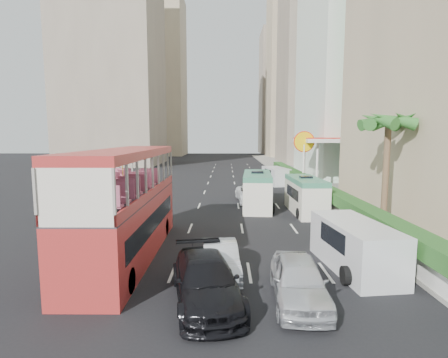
{
  "coord_description": "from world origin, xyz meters",
  "views": [
    {
      "loc": [
        -1.35,
        -16.0,
        5.66
      ],
      "look_at": [
        -1.5,
        4.0,
        3.2
      ],
      "focal_mm": 28.0,
      "sensor_mm": 36.0,
      "label": 1
    }
  ],
  "objects_px": {
    "minibus_far": "(305,195)",
    "palm_tree": "(386,176)",
    "car_silver_lane_a": "(220,274)",
    "car_black": "(206,301)",
    "van_asset": "(252,202)",
    "car_silver_lane_b": "(298,301)",
    "shell_station": "(328,162)",
    "panel_van_far": "(276,176)",
    "double_decker_bus": "(127,204)",
    "panel_van_near": "(355,246)",
    "minibus_near": "(257,191)"
  },
  "relations": [
    {
      "from": "shell_station",
      "to": "car_silver_lane_b",
      "type": "bearing_deg",
      "value": -107.86
    },
    {
      "from": "car_silver_lane_a",
      "to": "panel_van_near",
      "type": "relative_size",
      "value": 0.79
    },
    {
      "from": "car_silver_lane_a",
      "to": "minibus_far",
      "type": "bearing_deg",
      "value": 57.52
    },
    {
      "from": "panel_van_far",
      "to": "shell_station",
      "type": "height_order",
      "value": "shell_station"
    },
    {
      "from": "car_silver_lane_b",
      "to": "minibus_near",
      "type": "height_order",
      "value": "minibus_near"
    },
    {
      "from": "car_black",
      "to": "van_asset",
      "type": "bearing_deg",
      "value": 69.94
    },
    {
      "from": "car_silver_lane_a",
      "to": "car_silver_lane_b",
      "type": "relative_size",
      "value": 0.9
    },
    {
      "from": "minibus_near",
      "to": "shell_station",
      "type": "height_order",
      "value": "shell_station"
    },
    {
      "from": "minibus_far",
      "to": "panel_van_far",
      "type": "xyz_separation_m",
      "value": [
        -0.03,
        15.49,
        -0.31
      ]
    },
    {
      "from": "car_black",
      "to": "palm_tree",
      "type": "bearing_deg",
      "value": 30.09
    },
    {
      "from": "panel_van_near",
      "to": "car_black",
      "type": "bearing_deg",
      "value": -160.65
    },
    {
      "from": "car_black",
      "to": "panel_van_far",
      "type": "relative_size",
      "value": 1.05
    },
    {
      "from": "minibus_far",
      "to": "palm_tree",
      "type": "xyz_separation_m",
      "value": [
        3.3,
        -5.54,
        2.08
      ]
    },
    {
      "from": "car_silver_lane_a",
      "to": "minibus_far",
      "type": "relative_size",
      "value": 0.68
    },
    {
      "from": "double_decker_bus",
      "to": "palm_tree",
      "type": "bearing_deg",
      "value": 16.16
    },
    {
      "from": "double_decker_bus",
      "to": "car_silver_lane_a",
      "type": "relative_size",
      "value": 2.75
    },
    {
      "from": "minibus_near",
      "to": "minibus_far",
      "type": "relative_size",
      "value": 1.07
    },
    {
      "from": "double_decker_bus",
      "to": "minibus_far",
      "type": "bearing_deg",
      "value": 42.28
    },
    {
      "from": "car_silver_lane_b",
      "to": "shell_station",
      "type": "relative_size",
      "value": 0.55
    },
    {
      "from": "car_silver_lane_a",
      "to": "car_black",
      "type": "relative_size",
      "value": 0.76
    },
    {
      "from": "car_silver_lane_a",
      "to": "panel_van_near",
      "type": "bearing_deg",
      "value": 1.39
    },
    {
      "from": "palm_tree",
      "to": "minibus_near",
      "type": "bearing_deg",
      "value": 132.94
    },
    {
      "from": "car_silver_lane_b",
      "to": "minibus_far",
      "type": "xyz_separation_m",
      "value": [
        3.37,
        14.09,
        1.3
      ]
    },
    {
      "from": "car_silver_lane_b",
      "to": "panel_van_near",
      "type": "distance_m",
      "value": 4.35
    },
    {
      "from": "car_silver_lane_b",
      "to": "minibus_near",
      "type": "xyz_separation_m",
      "value": [
        -0.06,
        15.78,
        1.39
      ]
    },
    {
      "from": "minibus_near",
      "to": "palm_tree",
      "type": "xyz_separation_m",
      "value": [
        6.74,
        -7.24,
        1.99
      ]
    },
    {
      "from": "car_silver_lane_b",
      "to": "shell_station",
      "type": "xyz_separation_m",
      "value": [
        8.87,
        27.54,
        2.75
      ]
    },
    {
      "from": "double_decker_bus",
      "to": "car_silver_lane_a",
      "type": "xyz_separation_m",
      "value": [
        4.4,
        -2.19,
        -2.53
      ]
    },
    {
      "from": "minibus_near",
      "to": "shell_station",
      "type": "bearing_deg",
      "value": 57.05
    },
    {
      "from": "car_silver_lane_b",
      "to": "car_black",
      "type": "height_order",
      "value": "car_black"
    },
    {
      "from": "minibus_near",
      "to": "panel_van_near",
      "type": "bearing_deg",
      "value": -72.28
    },
    {
      "from": "double_decker_bus",
      "to": "panel_van_far",
      "type": "xyz_separation_m",
      "value": [
        10.47,
        25.03,
        -1.54
      ]
    },
    {
      "from": "double_decker_bus",
      "to": "palm_tree",
      "type": "xyz_separation_m",
      "value": [
        13.8,
        4.0,
        0.85
      ]
    },
    {
      "from": "panel_van_far",
      "to": "palm_tree",
      "type": "relative_size",
      "value": 0.78
    },
    {
      "from": "double_decker_bus",
      "to": "minibus_near",
      "type": "distance_m",
      "value": 13.32
    },
    {
      "from": "car_silver_lane_b",
      "to": "van_asset",
      "type": "xyz_separation_m",
      "value": [
        -0.28,
        18.07,
        0.0
      ]
    },
    {
      "from": "van_asset",
      "to": "palm_tree",
      "type": "relative_size",
      "value": 0.83
    },
    {
      "from": "panel_van_far",
      "to": "double_decker_bus",
      "type": "bearing_deg",
      "value": -123.53
    },
    {
      "from": "minibus_far",
      "to": "panel_van_far",
      "type": "bearing_deg",
      "value": 88.6
    },
    {
      "from": "car_black",
      "to": "double_decker_bus",
      "type": "bearing_deg",
      "value": 119.79
    },
    {
      "from": "car_black",
      "to": "minibus_near",
      "type": "bearing_deg",
      "value": 67.9
    },
    {
      "from": "double_decker_bus",
      "to": "panel_van_far",
      "type": "relative_size",
      "value": 2.22
    },
    {
      "from": "car_silver_lane_b",
      "to": "shell_station",
      "type": "distance_m",
      "value": 29.07
    },
    {
      "from": "minibus_far",
      "to": "shell_station",
      "type": "height_order",
      "value": "shell_station"
    },
    {
      "from": "minibus_near",
      "to": "panel_van_near",
      "type": "distance_m",
      "value": 13.16
    },
    {
      "from": "car_silver_lane_b",
      "to": "van_asset",
      "type": "distance_m",
      "value": 18.08
    },
    {
      "from": "car_black",
      "to": "panel_van_near",
      "type": "bearing_deg",
      "value": 15.17
    },
    {
      "from": "van_asset",
      "to": "minibus_far",
      "type": "relative_size",
      "value": 0.9
    },
    {
      "from": "van_asset",
      "to": "panel_van_far",
      "type": "xyz_separation_m",
      "value": [
        3.62,
        11.5,
        0.99
      ]
    },
    {
      "from": "car_silver_lane_b",
      "to": "panel_van_near",
      "type": "height_order",
      "value": "panel_van_near"
    }
  ]
}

